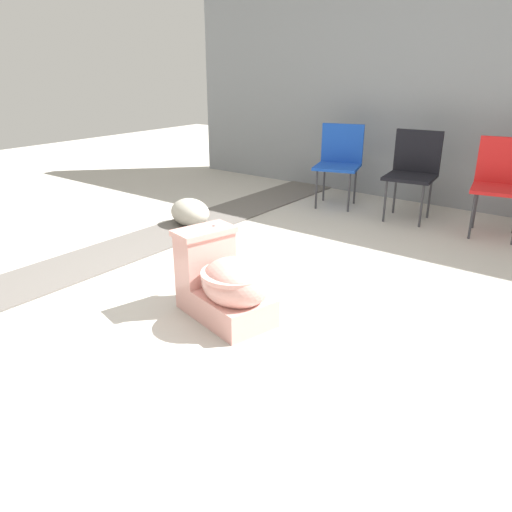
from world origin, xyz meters
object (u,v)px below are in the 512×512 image
toilet (225,283)px  folding_chair_right (502,177)px  folding_chair_middle (414,166)px  boulder_near (190,212)px  folding_chair_left (340,156)px

toilet → folding_chair_right: (0.86, 2.67, 0.29)m
folding_chair_middle → boulder_near: size_ratio=1.95×
folding_chair_left → boulder_near: (-0.72, -1.52, -0.39)m
toilet → folding_chair_right: size_ratio=0.84×
toilet → folding_chair_middle: size_ratio=0.84×
folding_chair_middle → folding_chair_right: (0.79, -0.01, 0.00)m
toilet → folding_chair_left: (-0.73, 2.69, 0.29)m
folding_chair_left → folding_chair_right: size_ratio=1.00×
toilet → folding_chair_left: size_ratio=0.84×
folding_chair_left → folding_chair_middle: bearing=71.8°
toilet → folding_chair_middle: bearing=102.6°
folding_chair_left → folding_chair_middle: (0.81, -0.02, 0.00)m
folding_chair_middle → folding_chair_right: size_ratio=1.00×
folding_chair_left → boulder_near: size_ratio=1.95×
toilet → folding_chair_middle: folding_chair_middle is taller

